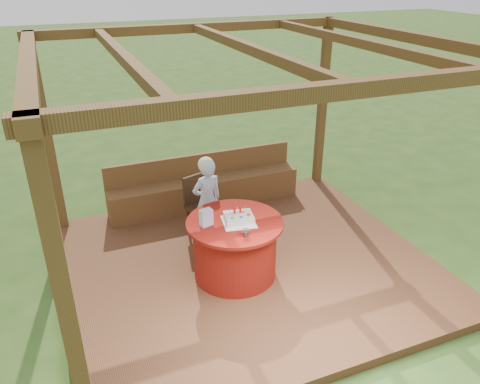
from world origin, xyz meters
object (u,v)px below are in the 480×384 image
bench (205,189)px  gift_bag (206,217)px  birthday_cake (239,218)px  drinking_glass (246,233)px  chair (199,202)px  table (235,248)px  elderly_woman (207,199)px

bench → gift_bag: gift_bag is taller
birthday_cake → drinking_glass: size_ratio=4.99×
chair → gift_bag: bearing=-103.2°
birthday_cake → drinking_glass: bearing=-97.8°
chair → drinking_glass: (0.06, -1.54, 0.34)m
bench → chair: 0.81m
table → gift_bag: 0.58m
birthday_cake → elderly_woman: bearing=94.4°
gift_bag → elderly_woman: bearing=59.3°
birthday_cake → gift_bag: (-0.37, 0.08, 0.05)m
birthday_cake → gift_bag: 0.38m
elderly_woman → drinking_glass: 1.29m
birthday_cake → drinking_glass: 0.32m
elderly_woman → drinking_glass: elderly_woman is taller
bench → gift_bag: bearing=-107.3°
elderly_woman → birthday_cake: elderly_woman is taller
chair → elderly_woman: bearing=-83.4°
bench → drinking_glass: bearing=-96.4°
table → elderly_woman: elderly_woman is taller
chair → gift_bag: (-0.27, -1.14, 0.40)m
bench → drinking_glass: drinking_glass is taller
chair → birthday_cake: (0.10, -1.22, 0.35)m
bench → drinking_glass: size_ratio=34.87×
table → birthday_cake: bearing=-43.4°
birthday_cake → bench: bearing=83.9°
elderly_woman → gift_bag: bearing=-108.7°
table → drinking_glass: drinking_glass is taller
elderly_woman → drinking_glass: bearing=-88.6°
gift_bag → drinking_glass: (0.33, -0.40, -0.06)m
bench → birthday_cake: size_ratio=6.99×
elderly_woman → birthday_cake: (0.07, -0.96, 0.18)m
bench → chair: bearing=-113.3°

